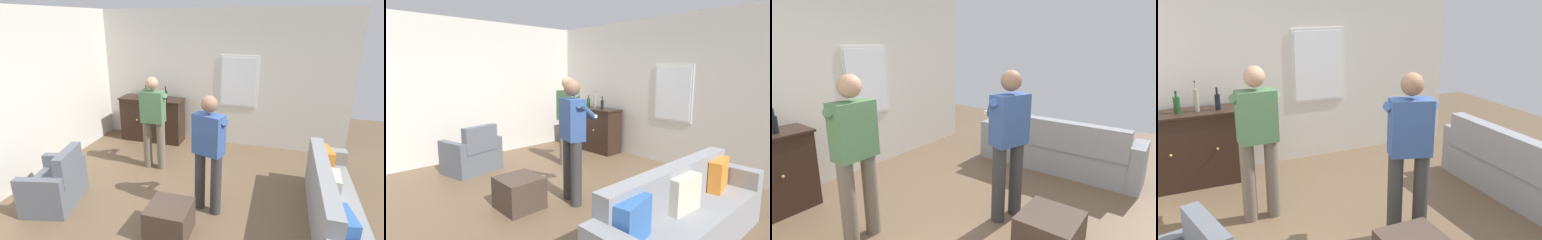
% 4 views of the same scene
% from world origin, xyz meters
% --- Properties ---
extents(ground, '(10.40, 10.40, 0.00)m').
position_xyz_m(ground, '(0.00, 0.00, 0.00)').
color(ground, brown).
extents(wall_back_with_window, '(5.20, 0.15, 2.80)m').
position_xyz_m(wall_back_with_window, '(0.01, 2.66, 1.40)').
color(wall_back_with_window, silver).
rests_on(wall_back_with_window, ground).
extents(wall_side_left, '(0.12, 5.20, 2.80)m').
position_xyz_m(wall_side_left, '(-2.66, 0.00, 1.40)').
color(wall_side_left, silver).
rests_on(wall_side_left, ground).
extents(couch, '(0.57, 2.46, 0.85)m').
position_xyz_m(couch, '(2.03, 0.16, 0.34)').
color(couch, gray).
rests_on(couch, ground).
extents(armchair, '(0.83, 1.01, 0.85)m').
position_xyz_m(armchair, '(-1.75, -0.37, 0.29)').
color(armchair, slate).
rests_on(armchair, ground).
extents(sideboard_cabinet, '(1.40, 0.49, 0.96)m').
position_xyz_m(sideboard_cabinet, '(-1.39, 2.30, 0.48)').
color(sideboard_cabinet, black).
rests_on(sideboard_cabinet, ground).
extents(bottle_wine_green, '(0.07, 0.07, 0.29)m').
position_xyz_m(bottle_wine_green, '(-1.05, 2.26, 1.07)').
color(bottle_wine_green, black).
rests_on(bottle_wine_green, sideboard_cabinet).
extents(bottle_liquor_amber, '(0.06, 0.06, 0.38)m').
position_xyz_m(bottle_liquor_amber, '(-1.29, 2.29, 1.11)').
color(bottle_liquor_amber, gray).
rests_on(bottle_liquor_amber, sideboard_cabinet).
extents(bottle_spirits_clear, '(0.08, 0.08, 0.27)m').
position_xyz_m(bottle_spirits_clear, '(-1.52, 2.31, 1.07)').
color(bottle_spirits_clear, '#1E4C23').
rests_on(bottle_spirits_clear, sideboard_cabinet).
extents(ottoman, '(0.53, 0.53, 0.42)m').
position_xyz_m(ottoman, '(0.08, -0.54, 0.21)').
color(ottoman, '#47382D').
rests_on(ottoman, ground).
extents(person_standing_left, '(0.56, 0.48, 1.68)m').
position_xyz_m(person_standing_left, '(-0.82, 1.09, 0.94)').
color(person_standing_left, '#6B6051').
rests_on(person_standing_left, ground).
extents(person_standing_right, '(0.53, 0.52, 1.68)m').
position_xyz_m(person_standing_right, '(0.41, 0.11, 0.94)').
color(person_standing_right, '#383838').
rests_on(person_standing_right, ground).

